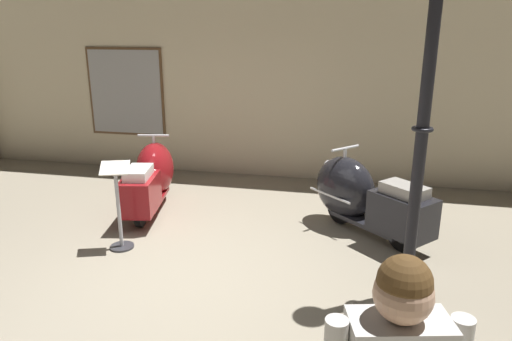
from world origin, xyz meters
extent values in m
plane|color=gray|center=(0.00, 0.00, 0.00)|extent=(60.00, 60.00, 0.00)
cube|color=beige|center=(0.00, 3.81, 1.98)|extent=(18.00, 0.20, 3.96)
cube|color=brown|center=(-2.40, 3.70, 1.39)|extent=(1.42, 0.03, 1.54)
cube|color=#9E9E9E|center=(-2.40, 3.68, 1.39)|extent=(1.34, 0.01, 1.46)
cylinder|color=black|center=(-1.24, 2.20, 0.21)|extent=(0.16, 0.42, 0.41)
cylinder|color=silver|center=(-1.24, 2.20, 0.21)|extent=(0.13, 0.20, 0.18)
cylinder|color=black|center=(-1.05, 1.24, 0.21)|extent=(0.16, 0.42, 0.41)
cylinder|color=silver|center=(-1.05, 1.24, 0.21)|extent=(0.13, 0.20, 0.18)
cube|color=maroon|center=(-1.14, 1.72, 0.18)|extent=(0.55, 1.03, 0.05)
ellipsoid|color=maroon|center=(-1.23, 2.15, 0.50)|extent=(0.69, 0.95, 0.78)
cube|color=maroon|center=(-1.06, 1.28, 0.43)|extent=(0.54, 0.76, 0.45)
cube|color=silver|center=(-1.06, 1.28, 0.72)|extent=(0.38, 0.54, 0.12)
sphere|color=silver|center=(-1.28, 2.43, 0.71)|extent=(0.15, 0.15, 0.15)
cylinder|color=silver|center=(-1.23, 2.18, 0.85)|extent=(0.05, 0.05, 0.29)
cylinder|color=silver|center=(-1.23, 2.18, 1.00)|extent=(0.45, 0.12, 0.03)
cube|color=silver|center=(-1.48, 2.10, 0.45)|extent=(0.14, 0.68, 0.02)
cylinder|color=black|center=(1.50, 1.90, 0.21)|extent=(0.37, 0.35, 0.42)
cylinder|color=silver|center=(1.50, 1.90, 0.21)|extent=(0.21, 0.20, 0.19)
cylinder|color=black|center=(2.24, 1.22, 0.21)|extent=(0.37, 0.35, 0.42)
cylinder|color=silver|center=(2.24, 1.22, 0.21)|extent=(0.21, 0.20, 0.19)
cube|color=black|center=(1.87, 1.56, 0.19)|extent=(1.00, 0.96, 0.05)
ellipsoid|color=black|center=(1.53, 1.86, 0.51)|extent=(1.03, 1.01, 0.80)
cube|color=black|center=(2.21, 1.25, 0.44)|extent=(0.82, 0.80, 0.47)
cube|color=gray|center=(2.21, 1.25, 0.74)|extent=(0.57, 0.56, 0.13)
sphere|color=silver|center=(1.32, 2.06, 0.73)|extent=(0.16, 0.16, 0.16)
cylinder|color=silver|center=(1.51, 1.88, 0.88)|extent=(0.05, 0.05, 0.30)
cylinder|color=silver|center=(1.51, 1.88, 1.03)|extent=(0.34, 0.37, 0.03)
cube|color=silver|center=(1.35, 1.66, 0.46)|extent=(0.53, 0.49, 0.03)
cylinder|color=black|center=(2.20, 0.26, 0.09)|extent=(0.28, 0.28, 0.18)
cylinder|color=black|center=(2.20, 0.26, 1.51)|extent=(0.11, 0.11, 2.67)
torus|color=black|center=(2.20, 0.26, 1.65)|extent=(0.19, 0.19, 0.04)
sphere|color=tan|center=(1.84, -2.37, 1.55)|extent=(0.23, 0.23, 0.23)
sphere|color=brown|center=(1.84, -2.37, 1.61)|extent=(0.21, 0.21, 0.21)
cylinder|color=#333338|center=(-1.00, 0.60, 0.01)|extent=(0.28, 0.28, 0.02)
cylinder|color=#A5A5AD|center=(-1.00, 0.60, 0.50)|extent=(0.04, 0.04, 0.94)
cube|color=silver|center=(-1.00, 0.60, 0.99)|extent=(0.38, 0.32, 0.12)
camera|label=1|loc=(1.62, -4.00, 2.51)|focal=32.97mm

